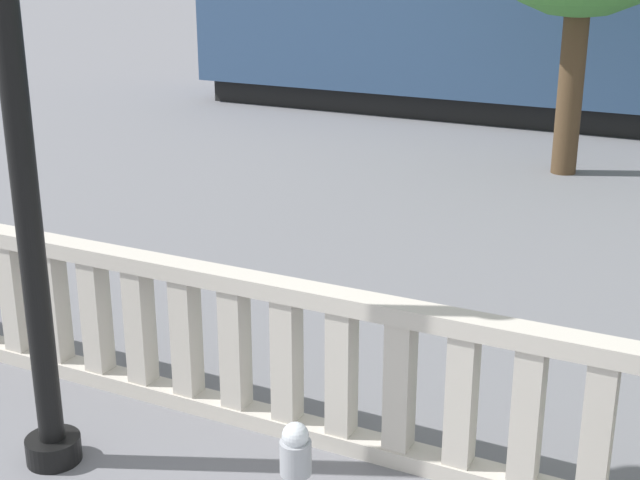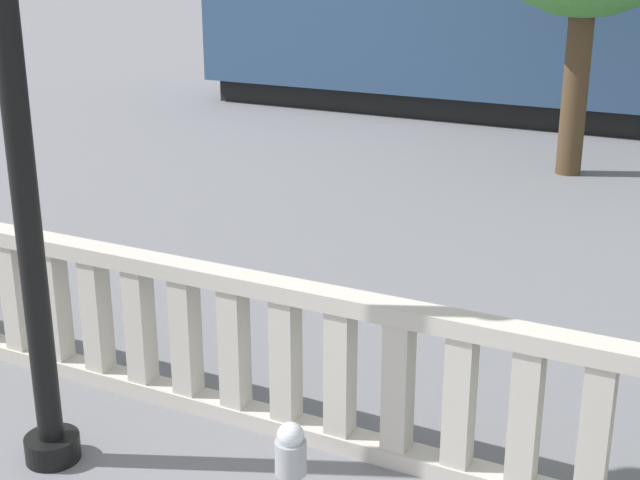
# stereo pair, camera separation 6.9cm
# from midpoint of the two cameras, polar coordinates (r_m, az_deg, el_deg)

# --- Properties ---
(balustrade) EXTENTS (16.25, 0.24, 1.33)m
(balustrade) POSITION_cam_midpoint_polar(r_m,az_deg,el_deg) (6.87, 5.31, -9.25)
(balustrade) COLOR #BCB5A8
(balustrade) RESTS_ON ground
(lamppost) EXTENTS (0.43, 0.43, 5.34)m
(lamppost) POSITION_cam_midpoint_polar(r_m,az_deg,el_deg) (6.57, -18.41, 5.83)
(lamppost) COLOR black
(lamppost) RESTS_ON ground
(parking_meter) EXTENTS (0.19, 0.19, 1.28)m
(parking_meter) POSITION_cam_midpoint_polar(r_m,az_deg,el_deg) (5.27, -1.50, -13.97)
(parking_meter) COLOR silver
(parking_meter) RESTS_ON ground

